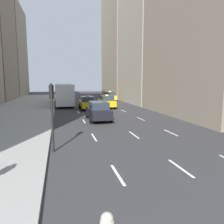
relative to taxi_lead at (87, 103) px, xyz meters
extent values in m
cube|color=#9E9E99|center=(-8.20, -1.49, -0.81)|extent=(8.00, 66.00, 0.15)
cube|color=white|center=(-1.40, -20.49, -0.87)|extent=(0.12, 2.00, 0.01)
cube|color=white|center=(-1.40, -14.49, -0.87)|extent=(0.12, 2.00, 0.01)
cube|color=white|center=(-1.40, -8.49, -0.87)|extent=(0.12, 2.00, 0.01)
cube|color=white|center=(-1.40, -2.49, -0.87)|extent=(0.12, 2.00, 0.01)
cube|color=white|center=(-1.40, 3.51, -0.87)|extent=(0.12, 2.00, 0.01)
cube|color=white|center=(-1.40, 9.51, -0.87)|extent=(0.12, 2.00, 0.01)
cube|color=white|center=(-1.40, 15.51, -0.87)|extent=(0.12, 2.00, 0.01)
cube|color=white|center=(-1.40, 21.51, -0.87)|extent=(0.12, 2.00, 0.01)
cube|color=white|center=(1.40, -20.49, -0.87)|extent=(0.12, 2.00, 0.01)
cube|color=white|center=(1.40, -14.49, -0.87)|extent=(0.12, 2.00, 0.01)
cube|color=white|center=(1.40, -8.49, -0.87)|extent=(0.12, 2.00, 0.01)
cube|color=white|center=(1.40, -2.49, -0.87)|extent=(0.12, 2.00, 0.01)
cube|color=white|center=(1.40, 3.51, -0.87)|extent=(0.12, 2.00, 0.01)
cube|color=white|center=(1.40, 9.51, -0.87)|extent=(0.12, 2.00, 0.01)
cube|color=white|center=(1.40, 15.51, -0.87)|extent=(0.12, 2.00, 0.01)
cube|color=white|center=(1.40, 21.51, -0.87)|extent=(0.12, 2.00, 0.01)
cube|color=white|center=(4.20, -14.49, -0.87)|extent=(0.12, 2.00, 0.01)
cube|color=white|center=(4.20, -8.49, -0.87)|extent=(0.12, 2.00, 0.01)
cube|color=white|center=(4.20, -2.49, -0.87)|extent=(0.12, 2.00, 0.01)
cube|color=white|center=(4.20, 3.51, -0.87)|extent=(0.12, 2.00, 0.01)
cube|color=white|center=(4.20, 9.51, -0.87)|extent=(0.12, 2.00, 0.01)
cube|color=white|center=(4.20, 15.51, -0.87)|extent=(0.12, 2.00, 0.01)
cube|color=white|center=(4.20, 21.51, -0.87)|extent=(0.12, 2.00, 0.01)
cube|color=gray|center=(-15.20, 33.32, 10.35)|extent=(6.00, 16.76, 22.47)
cube|color=gray|center=(10.80, -7.47, 7.99)|extent=(6.00, 15.64, 17.74)
cube|color=#A89E89|center=(10.80, 7.16, 11.85)|extent=(6.00, 12.90, 25.46)
cube|color=gray|center=(10.80, 22.27, 12.74)|extent=(6.00, 16.01, 27.23)
cube|color=yellow|center=(0.00, 0.07, -0.17)|extent=(1.80, 4.40, 0.76)
cube|color=#28333D|center=(0.00, -0.19, 0.53)|extent=(1.58, 2.29, 0.64)
cube|color=#F2E599|center=(0.00, -0.19, 0.92)|extent=(0.44, 0.20, 0.14)
cylinder|color=black|center=(-0.90, 1.43, -0.55)|extent=(0.22, 0.66, 0.66)
cylinder|color=black|center=(0.90, 1.43, -0.55)|extent=(0.22, 0.66, 0.66)
cylinder|color=black|center=(-0.90, -1.29, -0.55)|extent=(0.22, 0.66, 0.66)
cylinder|color=black|center=(0.90, -1.29, -0.55)|extent=(0.22, 0.66, 0.66)
cube|color=yellow|center=(2.80, 1.09, -0.17)|extent=(1.80, 4.40, 0.76)
cube|color=#28333D|center=(2.80, 0.83, 0.53)|extent=(1.58, 2.29, 0.64)
cube|color=#F2E599|center=(2.80, 0.83, 0.92)|extent=(0.44, 0.20, 0.14)
cylinder|color=black|center=(1.90, 2.45, -0.55)|extent=(0.22, 0.66, 0.66)
cylinder|color=black|center=(3.70, 2.45, -0.55)|extent=(0.22, 0.66, 0.66)
cylinder|color=black|center=(1.90, -0.27, -0.55)|extent=(0.22, 0.66, 0.66)
cylinder|color=black|center=(3.70, -0.27, -0.55)|extent=(0.22, 0.66, 0.66)
cube|color=yellow|center=(5.60, 11.29, -0.17)|extent=(1.80, 4.40, 0.76)
cube|color=#28333D|center=(5.60, 11.02, 0.53)|extent=(1.58, 2.29, 0.64)
cube|color=#F2E599|center=(5.60, 11.02, 0.92)|extent=(0.44, 0.20, 0.14)
cylinder|color=black|center=(4.70, 12.65, -0.55)|extent=(0.22, 0.66, 0.66)
cylinder|color=black|center=(6.50, 12.65, -0.55)|extent=(0.22, 0.66, 0.66)
cylinder|color=black|center=(4.70, 9.92, -0.55)|extent=(0.22, 0.66, 0.66)
cylinder|color=black|center=(6.50, 9.92, -0.55)|extent=(0.22, 0.66, 0.66)
cube|color=black|center=(0.00, -8.25, -0.14)|extent=(1.80, 4.53, 0.83)
cube|color=#28333D|center=(0.00, -8.53, 0.60)|extent=(1.58, 2.36, 0.64)
cylinder|color=black|center=(-0.90, -6.85, -0.55)|extent=(0.22, 0.66, 0.66)
cylinder|color=black|center=(0.90, -6.85, -0.55)|extent=(0.22, 0.66, 0.66)
cylinder|color=black|center=(-0.90, -9.66, -0.55)|extent=(0.22, 0.66, 0.66)
cylinder|color=black|center=(0.90, -9.66, -0.55)|extent=(0.22, 0.66, 0.66)
cube|color=silver|center=(-2.80, 6.52, 0.92)|extent=(2.50, 11.60, 2.90)
cube|color=#28333D|center=(-2.80, 12.27, 1.27)|extent=(2.30, 0.12, 1.40)
cube|color=#28333D|center=(-4.01, 6.52, 1.27)|extent=(0.08, 9.86, 1.10)
cube|color=yellow|center=(-2.80, 12.27, 2.17)|extent=(1.50, 0.10, 0.36)
cylinder|color=black|center=(-4.05, 10.12, -0.38)|extent=(0.30, 1.00, 1.00)
cylinder|color=black|center=(-1.55, 10.12, -0.38)|extent=(0.30, 1.00, 1.00)
cylinder|color=black|center=(-4.05, 3.33, -0.38)|extent=(0.30, 1.00, 1.00)
cylinder|color=black|center=(-1.55, 3.33, -0.38)|extent=(0.30, 1.00, 1.00)
sphere|color=beige|center=(-2.92, -25.52, 0.70)|extent=(0.22, 0.22, 0.22)
sphere|color=#B2AD9E|center=(-2.92, -25.52, 0.76)|extent=(0.20, 0.20, 0.20)
cylinder|color=black|center=(-3.95, -16.94, 0.92)|extent=(0.12, 0.12, 3.60)
cube|color=black|center=(-3.95, -16.76, 2.27)|extent=(0.24, 0.20, 0.72)
sphere|color=red|center=(-3.95, -16.65, 2.50)|extent=(0.14, 0.14, 0.14)
sphere|color=#4C3F14|center=(-3.95, -16.65, 2.27)|extent=(0.14, 0.14, 0.14)
sphere|color=#198C2D|center=(-3.95, -16.65, 2.04)|extent=(0.14, 0.14, 0.14)
camera|label=1|loc=(-3.57, -28.49, 2.83)|focal=35.00mm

